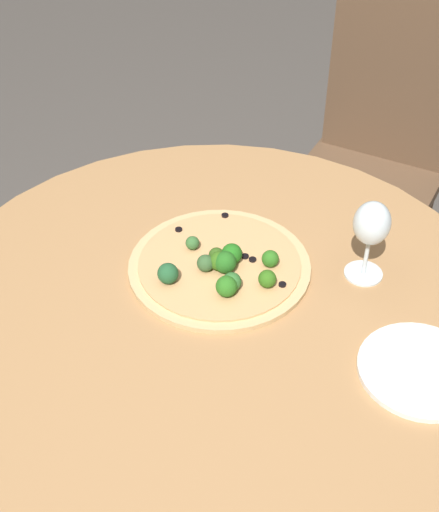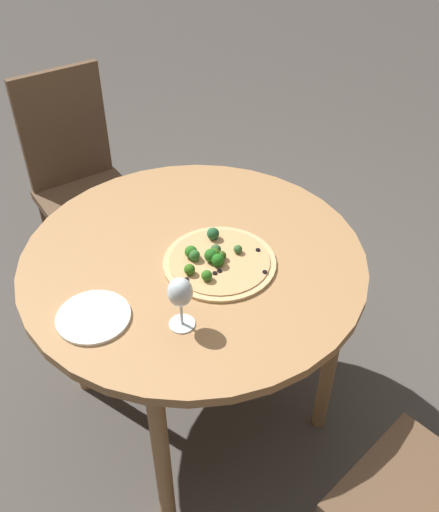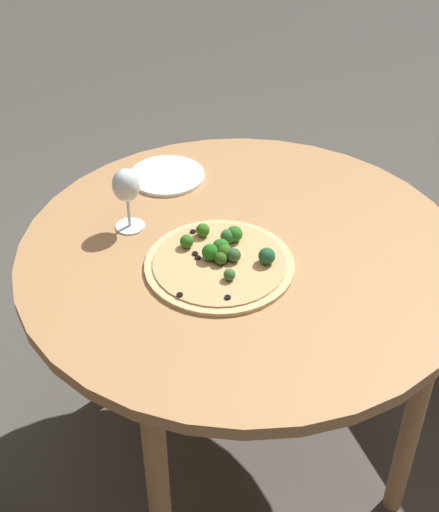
# 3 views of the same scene
# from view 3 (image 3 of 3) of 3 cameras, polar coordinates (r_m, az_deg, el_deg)

# --- Properties ---
(ground_plane) EXTENTS (12.00, 12.00, 0.00)m
(ground_plane) POSITION_cam_3_polar(r_m,az_deg,el_deg) (2.22, 1.48, -15.13)
(ground_plane) COLOR #4C4742
(dining_table) EXTENTS (1.06, 1.06, 0.76)m
(dining_table) POSITION_cam_3_polar(r_m,az_deg,el_deg) (1.72, 1.83, -1.45)
(dining_table) COLOR #A87A4C
(dining_table) RESTS_ON ground_plane
(pizza) EXTENTS (0.34, 0.34, 0.06)m
(pizza) POSITION_cam_3_polar(r_m,az_deg,el_deg) (1.62, 0.10, -0.33)
(pizza) COLOR tan
(pizza) RESTS_ON dining_table
(wine_glass) EXTENTS (0.07, 0.07, 0.16)m
(wine_glass) POSITION_cam_3_polar(r_m,az_deg,el_deg) (1.69, -7.45, 5.44)
(wine_glass) COLOR silver
(wine_glass) RESTS_ON dining_table
(plate_near) EXTENTS (0.20, 0.20, 0.01)m
(plate_near) POSITION_cam_3_polar(r_m,az_deg,el_deg) (1.94, -4.23, 6.43)
(plate_near) COLOR white
(plate_near) RESTS_ON dining_table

